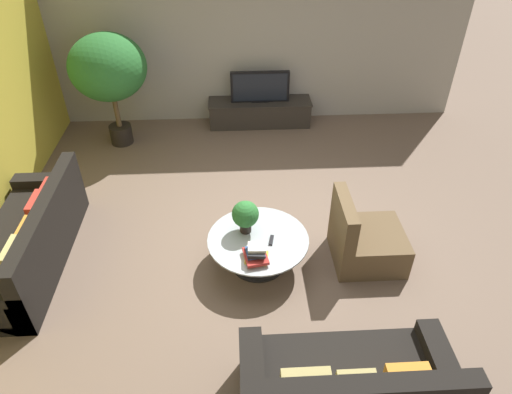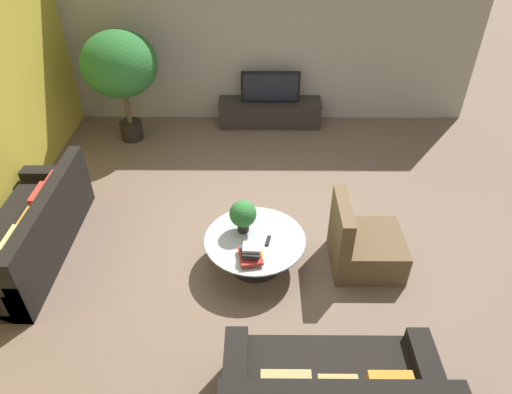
% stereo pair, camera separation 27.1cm
% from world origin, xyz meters
% --- Properties ---
extents(ground_plane, '(24.00, 24.00, 0.00)m').
position_xyz_m(ground_plane, '(0.00, 0.00, 0.00)').
color(ground_plane, brown).
extents(back_wall_stone, '(7.40, 0.12, 3.00)m').
position_xyz_m(back_wall_stone, '(0.00, 3.26, 1.50)').
color(back_wall_stone, '#A39E93').
rests_on(back_wall_stone, ground).
extents(media_console, '(1.79, 0.50, 0.44)m').
position_xyz_m(media_console, '(0.22, 2.94, 0.23)').
color(media_console, '#2D2823').
rests_on(media_console, ground).
extents(television, '(1.00, 0.13, 0.53)m').
position_xyz_m(television, '(0.22, 2.94, 0.70)').
color(television, black).
rests_on(television, media_console).
extents(coffee_table, '(1.15, 1.15, 0.39)m').
position_xyz_m(coffee_table, '(-0.01, -0.54, 0.28)').
color(coffee_table, black).
rests_on(coffee_table, ground).
extents(couch_by_wall, '(0.84, 2.17, 0.84)m').
position_xyz_m(couch_by_wall, '(-2.65, -0.36, 0.29)').
color(couch_by_wall, black).
rests_on(couch_by_wall, ground).
extents(couch_near_entry, '(1.80, 0.84, 0.84)m').
position_xyz_m(couch_near_entry, '(0.63, -2.32, 0.29)').
color(couch_near_entry, black).
rests_on(couch_near_entry, ground).
extents(armchair_wicker, '(0.80, 0.76, 0.86)m').
position_xyz_m(armchair_wicker, '(1.22, -0.52, 0.27)').
color(armchair_wicker, brown).
rests_on(armchair_wicker, ground).
extents(potted_palm_tall, '(1.17, 1.17, 1.81)m').
position_xyz_m(potted_palm_tall, '(-2.12, 2.41, 1.27)').
color(potted_palm_tall, black).
rests_on(potted_palm_tall, ground).
extents(potted_plant_tabletop, '(0.31, 0.31, 0.40)m').
position_xyz_m(potted_plant_tabletop, '(-0.15, -0.40, 0.63)').
color(potted_plant_tabletop, black).
rests_on(potted_plant_tabletop, coffee_table).
extents(book_stack, '(0.29, 0.33, 0.17)m').
position_xyz_m(book_stack, '(-0.05, -0.86, 0.47)').
color(book_stack, gold).
rests_on(book_stack, coffee_table).
extents(remote_black, '(0.07, 0.16, 0.02)m').
position_xyz_m(remote_black, '(0.13, -0.59, 0.40)').
color(remote_black, black).
rests_on(remote_black, coffee_table).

